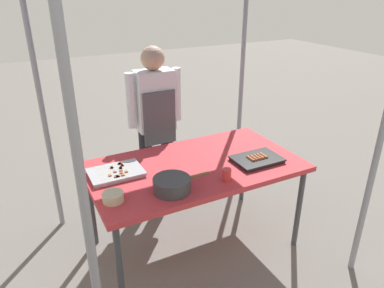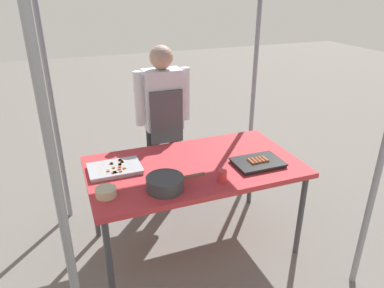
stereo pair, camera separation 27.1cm
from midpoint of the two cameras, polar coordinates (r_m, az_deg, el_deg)
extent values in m
plane|color=#66605B|center=(3.15, 2.89, -15.53)|extent=(18.00, 18.00, 0.00)
cube|color=#C63338|center=(2.74, 3.21, -3.71)|extent=(1.60, 0.90, 0.04)
cylinder|color=#3F3F44|center=(2.47, -9.79, -18.32)|extent=(0.04, 0.04, 0.71)
cylinder|color=#3F3F44|center=(3.01, 19.39, -10.71)|extent=(0.04, 0.04, 0.71)
cylinder|color=#3F3F44|center=(3.09, -12.82, -8.90)|extent=(0.04, 0.04, 0.71)
cylinder|color=#3F3F44|center=(3.54, 11.52, -4.24)|extent=(0.04, 0.04, 0.71)
cylinder|color=gray|center=(1.67, -15.84, -9.31)|extent=(0.04, 0.04, 2.23)
cylinder|color=gray|center=(3.14, -19.10, 6.29)|extent=(0.04, 0.04, 2.23)
cylinder|color=gray|center=(3.70, 11.96, 9.68)|extent=(0.04, 0.04, 2.23)
cube|color=black|center=(2.79, 13.15, -3.10)|extent=(0.35, 0.25, 0.02)
cube|color=black|center=(2.79, 13.19, -2.81)|extent=(0.37, 0.26, 0.01)
cylinder|color=#9E512D|center=(2.75, 12.15, -2.88)|extent=(0.03, 0.09, 0.03)
cylinder|color=#9E512D|center=(2.77, 12.68, -2.77)|extent=(0.03, 0.09, 0.03)
cylinder|color=#9E512D|center=(2.78, 13.20, -2.67)|extent=(0.03, 0.09, 0.03)
cylinder|color=#9E512D|center=(2.80, 13.72, -2.56)|extent=(0.03, 0.09, 0.03)
cylinder|color=#9E512D|center=(2.82, 14.23, -2.46)|extent=(0.03, 0.09, 0.03)
cube|color=#ADADB2|center=(2.67, -9.32, -4.08)|extent=(0.37, 0.26, 0.02)
cube|color=#ADADB2|center=(2.66, -9.34, -3.78)|extent=(0.38, 0.27, 0.01)
cylinder|color=tan|center=(2.58, -8.92, -4.58)|extent=(0.27, 0.01, 0.01)
cube|color=#9E512D|center=(2.58, -9.48, -4.67)|extent=(0.02, 0.02, 0.02)
cube|color=#9E512D|center=(2.58, -9.25, -4.63)|extent=(0.02, 0.02, 0.02)
cube|color=#9E512D|center=(2.59, -8.34, -4.48)|extent=(0.02, 0.02, 0.02)
cube|color=#9E512D|center=(2.58, -9.04, -4.60)|extent=(0.02, 0.02, 0.02)
cylinder|color=tan|center=(2.62, -9.09, -4.22)|extent=(0.27, 0.01, 0.01)
cube|color=#9E512D|center=(2.62, -8.56, -4.13)|extent=(0.02, 0.02, 0.02)
cube|color=#9E512D|center=(2.63, -7.79, -4.01)|extent=(0.02, 0.02, 0.02)
cube|color=#9E512D|center=(2.61, -10.31, -4.42)|extent=(0.02, 0.02, 0.02)
cylinder|color=tan|center=(2.65, -9.26, -3.87)|extent=(0.27, 0.01, 0.01)
cube|color=#9E512D|center=(2.65, -8.54, -3.75)|extent=(0.02, 0.02, 0.02)
cube|color=#9E512D|center=(2.65, -9.47, -3.91)|extent=(0.02, 0.02, 0.02)
cylinder|color=tan|center=(2.68, -9.43, -3.53)|extent=(0.27, 0.01, 0.01)
cube|color=#9E512D|center=(2.69, -8.57, -3.39)|extent=(0.02, 0.02, 0.02)
cube|color=#9E512D|center=(2.69, -8.56, -3.39)|extent=(0.02, 0.02, 0.02)
cylinder|color=tan|center=(2.71, -9.59, -3.20)|extent=(0.27, 0.01, 0.01)
cube|color=#9E512D|center=(2.71, -9.85, -3.24)|extent=(0.02, 0.02, 0.02)
cube|color=#9E512D|center=(2.72, -8.34, -3.00)|extent=(0.02, 0.02, 0.02)
cube|color=#9E512D|center=(2.71, -9.92, -3.25)|extent=(0.02, 0.02, 0.02)
cube|color=#9E512D|center=(2.72, -8.22, -2.98)|extent=(0.02, 0.02, 0.02)
cylinder|color=tan|center=(2.74, -9.75, -2.87)|extent=(0.27, 0.01, 0.01)
cube|color=#9E512D|center=(2.75, -8.42, -2.66)|extent=(0.02, 0.02, 0.02)
cube|color=#9E512D|center=(2.75, -8.63, -2.69)|extent=(0.02, 0.02, 0.02)
cube|color=#9E512D|center=(2.75, -8.65, -2.70)|extent=(0.02, 0.02, 0.02)
cylinder|color=#38383A|center=(2.39, -1.05, -6.36)|extent=(0.25, 0.25, 0.09)
cylinder|color=brown|center=(2.45, 3.50, -5.10)|extent=(0.16, 0.02, 0.02)
cylinder|color=#386B33|center=(2.37, -1.06, -5.59)|extent=(0.23, 0.23, 0.01)
cylinder|color=#BFB28C|center=(2.37, -10.32, -7.62)|extent=(0.14, 0.14, 0.06)
cylinder|color=red|center=(2.50, 7.93, -5.19)|extent=(0.06, 0.06, 0.09)
cylinder|color=black|center=(3.50, -3.84, -3.50)|extent=(0.12, 0.12, 0.77)
cylinder|color=black|center=(3.57, -0.46, -2.92)|extent=(0.12, 0.12, 0.77)
cube|color=white|center=(3.28, -2.31, 7.06)|extent=(0.34, 0.20, 0.55)
cube|color=#4C4C51|center=(3.23, -1.64, 4.21)|extent=(0.30, 0.02, 0.49)
cylinder|color=white|center=(3.21, -6.06, 7.08)|extent=(0.08, 0.08, 0.49)
cylinder|color=white|center=(3.35, 1.28, 7.91)|extent=(0.08, 0.08, 0.49)
sphere|color=tan|center=(3.19, -2.43, 13.55)|extent=(0.21, 0.21, 0.21)
camera|label=1|loc=(0.14, -87.14, 1.29)|focal=33.60mm
camera|label=2|loc=(0.14, 92.86, -1.29)|focal=33.60mm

